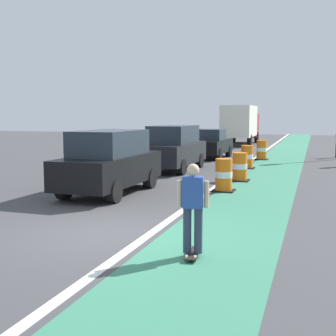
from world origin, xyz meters
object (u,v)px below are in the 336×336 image
parked_suv_nearest (110,162)px  traffic_barrel_mid (240,167)px  skateboarder_on_lane (193,207)px  parked_sedan_third (210,144)px  traffic_barrel_far (262,150)px  parked_suv_second (174,148)px  delivery_truck_down_block (241,123)px  traffic_barrel_front (224,175)px  traffic_barrel_back (247,157)px

parked_suv_nearest → traffic_barrel_mid: bearing=49.3°
skateboarder_on_lane → parked_sedan_third: 18.68m
traffic_barrel_far → parked_suv_second: bearing=-117.5°
skateboarder_on_lane → parked_suv_nearest: size_ratio=0.36×
skateboarder_on_lane → delivery_truck_down_block: size_ratio=0.22×
parked_suv_second → delivery_truck_down_block: delivery_truck_down_block is taller
delivery_truck_down_block → traffic_barrel_front: bearing=-82.4°
skateboarder_on_lane → parked_suv_second: parked_suv_second is taller
traffic_barrel_back → traffic_barrel_far: bearing=87.7°
delivery_truck_down_block → traffic_barrel_far: bearing=-75.8°
traffic_barrel_back → delivery_truck_down_block: (-2.96, 16.88, 1.31)m
skateboarder_on_lane → traffic_barrel_front: size_ratio=1.55×
parked_suv_second → traffic_barrel_back: bearing=30.5°
traffic_barrel_far → parked_suv_nearest: bearing=-105.0°
parked_suv_second → traffic_barrel_far: bearing=62.5°
skateboarder_on_lane → delivery_truck_down_block: delivery_truck_down_block is taller
parked_suv_nearest → traffic_barrel_back: parked_suv_nearest is taller
traffic_barrel_front → delivery_truck_down_block: bearing=97.6°
delivery_truck_down_block → traffic_barrel_mid: bearing=-81.1°
traffic_barrel_front → traffic_barrel_far: size_ratio=1.00×
parked_suv_nearest → delivery_truck_down_block: 25.19m
traffic_barrel_front → traffic_barrel_mid: (0.13, 2.56, 0.00)m
traffic_barrel_front → parked_sedan_third: bearing=105.0°
traffic_barrel_back → delivery_truck_down_block: 17.19m
traffic_barrel_front → skateboarder_on_lane: bearing=-83.4°
traffic_barrel_front → traffic_barrel_back: 6.74m
skateboarder_on_lane → parked_sedan_third: (-3.81, 18.29, -0.08)m
delivery_truck_down_block → parked_suv_second: bearing=-90.3°
parked_suv_nearest → parked_suv_second: same height
parked_sedan_third → traffic_barrel_back: (2.79, -4.40, -0.30)m
traffic_barrel_far → delivery_truck_down_block: bearing=104.2°
parked_suv_nearest → traffic_barrel_mid: size_ratio=4.26×
parked_sedan_third → delivery_truck_down_block: 12.53m
traffic_barrel_back → parked_suv_second: bearing=-149.5°
traffic_barrel_mid → delivery_truck_down_block: bearing=98.9°
traffic_barrel_back → delivery_truck_down_block: bearing=100.0°
skateboarder_on_lane → traffic_barrel_front: bearing=96.6°
parked_sedan_third → traffic_barrel_far: (2.97, 0.05, -0.30)m
traffic_barrel_back → delivery_truck_down_block: delivery_truck_down_block is taller
traffic_barrel_mid → traffic_barrel_far: size_ratio=1.00×
parked_suv_nearest → traffic_barrel_front: (3.41, 1.56, -0.50)m
skateboarder_on_lane → traffic_barrel_mid: bearing=94.1°
parked_sedan_third → parked_suv_second: bearing=-92.7°
traffic_barrel_far → parked_sedan_third: bearing=-179.0°
parked_suv_nearest → parked_sedan_third: bearing=88.0°
parked_suv_nearest → parked_sedan_third: parked_suv_nearest is taller
traffic_barrel_front → traffic_barrel_mid: same height
traffic_barrel_front → traffic_barrel_far: same height
skateboarder_on_lane → traffic_barrel_front: 7.21m
traffic_barrel_back → parked_sedan_third: bearing=122.4°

